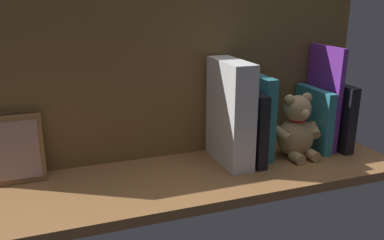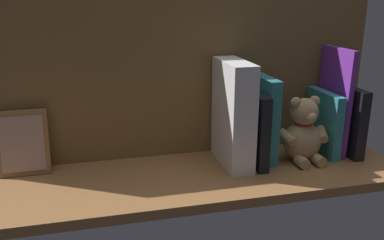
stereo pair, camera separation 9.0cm
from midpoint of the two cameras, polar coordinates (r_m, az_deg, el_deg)
name	(u,v)px [view 2 (the right image)]	position (r cm, az deg, el deg)	size (l,w,h in cm)	color
ground_plane	(192,177)	(94.58, 2.74, -8.03)	(99.69, 29.88, 2.20)	#9E6B3D
shelf_back_panel	(180,79)	(99.68, 0.83, 5.83)	(99.69, 1.50, 39.00)	brown
book_0	(345,119)	(112.47, 22.85, 0.07)	(2.74, 15.37, 17.25)	black
book_1	(334,101)	(110.29, 21.58, 2.48)	(1.39, 13.36, 26.80)	purple
book_2	(323,122)	(109.72, 20.21, -0.37)	(2.38, 14.36, 16.06)	teal
teddy_bear	(303,133)	(103.17, 17.80, -1.76)	(13.08, 10.48, 16.13)	tan
book_3	(264,118)	(101.59, 12.54, 0.25)	(2.81, 13.16, 20.51)	teal
book_4	(252,127)	(99.12, 11.03, -0.98)	(2.51, 16.42, 17.56)	black
dictionary_thick_white	(233,114)	(95.95, 8.47, 0.83)	(5.63, 16.53, 24.89)	white
picture_frame_leaning	(23,143)	(97.08, -20.30, -3.10)	(11.17, 4.48, 14.82)	#9E6B3D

